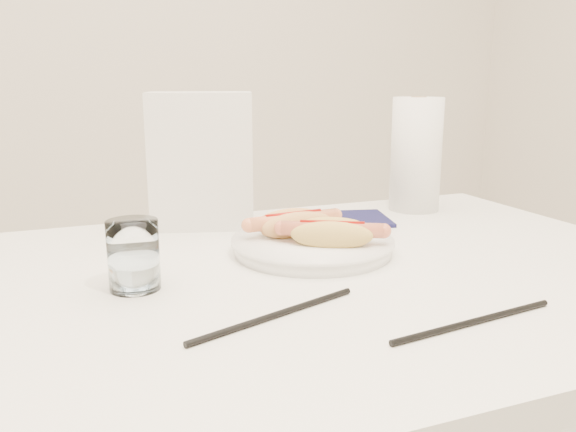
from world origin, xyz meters
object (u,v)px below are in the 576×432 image
object	(u,v)px
plate	(312,247)
hotdog_left	(294,224)
water_glass	(134,255)
table	(299,309)
napkin_box	(202,160)
paper_towel_roll	(416,154)
hotdog_right	(332,234)

from	to	relation	value
plate	hotdog_left	world-z (taller)	hotdog_left
hotdog_left	water_glass	size ratio (longest dim) A/B	1.71
table	napkin_box	size ratio (longest dim) A/B	4.79
hotdog_left	paper_towel_roll	world-z (taller)	paper_towel_roll
table	paper_towel_roll	xyz separation A→B (m)	(0.39, 0.29, 0.18)
plate	hotdog_right	distance (m)	0.05
hotdog_left	napkin_box	world-z (taller)	napkin_box
paper_towel_roll	napkin_box	bearing A→B (deg)	176.68
paper_towel_roll	hotdog_right	bearing A→B (deg)	-141.16
table	plate	world-z (taller)	plate
table	hotdog_left	distance (m)	0.16
water_glass	plate	bearing A→B (deg)	12.52
table	water_glass	distance (m)	0.26
hotdog_left	hotdog_right	world-z (taller)	same
hotdog_left	napkin_box	xyz separation A→B (m)	(-0.10, 0.20, 0.08)
hotdog_right	napkin_box	xyz separation A→B (m)	(-0.14, 0.28, 0.08)
water_glass	paper_towel_roll	distance (m)	0.68
hotdog_left	paper_towel_roll	xyz separation A→B (m)	(0.35, 0.18, 0.08)
hotdog_left	water_glass	world-z (taller)	water_glass
hotdog_left	hotdog_right	xyz separation A→B (m)	(0.03, -0.08, -0.00)
plate	water_glass	size ratio (longest dim) A/B	2.67
plate	paper_towel_roll	size ratio (longest dim) A/B	1.06
hotdog_left	napkin_box	distance (m)	0.24
table	paper_towel_roll	size ratio (longest dim) A/B	5.07
hotdog_left	water_glass	distance (m)	0.29
plate	hotdog_right	bearing A→B (deg)	-69.73
hotdog_right	paper_towel_roll	size ratio (longest dim) A/B	0.63
water_glass	napkin_box	world-z (taller)	napkin_box
table	plate	distance (m)	0.12
hotdog_right	paper_towel_roll	distance (m)	0.41
water_glass	hotdog_left	bearing A→B (deg)	20.50
table	plate	size ratio (longest dim) A/B	4.77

